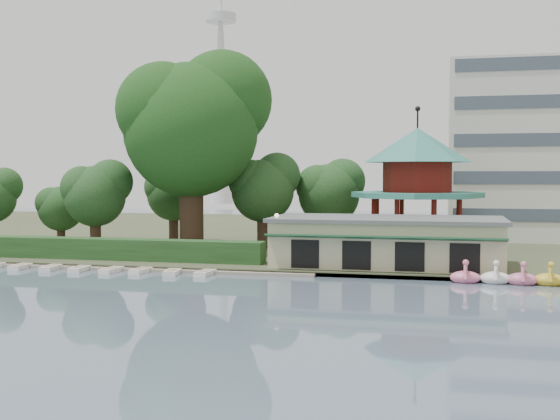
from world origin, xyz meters
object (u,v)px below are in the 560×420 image
(dock, at_px, (111,268))
(big_tree, at_px, (193,120))
(boathouse, at_px, (387,241))
(pavilion, at_px, (417,177))

(dock, distance_m, big_tree, 17.19)
(big_tree, bearing_deg, boathouse, -18.32)
(dock, bearing_deg, boathouse, 12.24)
(boathouse, height_order, pavilion, pavilion)
(boathouse, bearing_deg, pavilion, 78.72)
(boathouse, bearing_deg, big_tree, 161.68)
(boathouse, bearing_deg, dock, -167.76)
(pavilion, bearing_deg, boathouse, -101.28)
(dock, bearing_deg, pavilion, 31.66)
(pavilion, distance_m, big_tree, 21.86)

